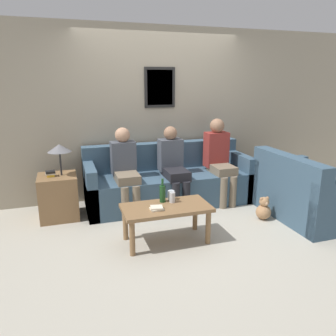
{
  "coord_description": "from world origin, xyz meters",
  "views": [
    {
      "loc": [
        -1.46,
        -3.98,
        1.81
      ],
      "look_at": [
        -0.21,
        -0.11,
        0.72
      ],
      "focal_mm": 35.0,
      "sensor_mm": 36.0,
      "label": 1
    }
  ],
  "objects_px": {
    "wine_bottle": "(163,193)",
    "drinking_glass": "(171,195)",
    "person_right": "(219,157)",
    "couch_main": "(168,182)",
    "person_left": "(125,167)",
    "couch_side": "(304,195)",
    "teddy_bear": "(264,210)",
    "coffee_table": "(166,212)",
    "person_middle": "(173,164)"
  },
  "relations": [
    {
      "from": "wine_bottle",
      "to": "drinking_glass",
      "type": "relative_size",
      "value": 2.53
    },
    {
      "from": "wine_bottle",
      "to": "person_right",
      "type": "height_order",
      "value": "person_right"
    },
    {
      "from": "couch_main",
      "to": "wine_bottle",
      "type": "distance_m",
      "value": 1.16
    },
    {
      "from": "person_left",
      "to": "person_right",
      "type": "relative_size",
      "value": 0.94
    },
    {
      "from": "person_left",
      "to": "person_right",
      "type": "height_order",
      "value": "person_right"
    },
    {
      "from": "couch_main",
      "to": "person_left",
      "type": "relative_size",
      "value": 2.08
    },
    {
      "from": "couch_side",
      "to": "person_right",
      "type": "distance_m",
      "value": 1.3
    },
    {
      "from": "person_left",
      "to": "teddy_bear",
      "type": "relative_size",
      "value": 3.74
    },
    {
      "from": "couch_side",
      "to": "coffee_table",
      "type": "xyz_separation_m",
      "value": [
        -1.98,
        -0.1,
        0.05
      ]
    },
    {
      "from": "couch_main",
      "to": "teddy_bear",
      "type": "bearing_deg",
      "value": -44.7
    },
    {
      "from": "couch_main",
      "to": "wine_bottle",
      "type": "height_order",
      "value": "couch_main"
    },
    {
      "from": "couch_main",
      "to": "teddy_bear",
      "type": "xyz_separation_m",
      "value": [
        1.02,
        -1.0,
        -0.18
      ]
    },
    {
      "from": "couch_side",
      "to": "person_left",
      "type": "bearing_deg",
      "value": 66.86
    },
    {
      "from": "wine_bottle",
      "to": "drinking_glass",
      "type": "bearing_deg",
      "value": 18.95
    },
    {
      "from": "couch_main",
      "to": "couch_side",
      "type": "height_order",
      "value": "same"
    },
    {
      "from": "drinking_glass",
      "to": "person_middle",
      "type": "bearing_deg",
      "value": 69.55
    },
    {
      "from": "couch_side",
      "to": "teddy_bear",
      "type": "bearing_deg",
      "value": 80.12
    },
    {
      "from": "teddy_bear",
      "to": "coffee_table",
      "type": "bearing_deg",
      "value": -172.25
    },
    {
      "from": "wine_bottle",
      "to": "couch_main",
      "type": "bearing_deg",
      "value": 68.6
    },
    {
      "from": "teddy_bear",
      "to": "person_left",
      "type": "bearing_deg",
      "value": 152.99
    },
    {
      "from": "couch_side",
      "to": "person_left",
      "type": "distance_m",
      "value": 2.46
    },
    {
      "from": "wine_bottle",
      "to": "person_right",
      "type": "relative_size",
      "value": 0.22
    },
    {
      "from": "drinking_glass",
      "to": "person_right",
      "type": "relative_size",
      "value": 0.09
    },
    {
      "from": "person_left",
      "to": "teddy_bear",
      "type": "height_order",
      "value": "person_left"
    },
    {
      "from": "person_left",
      "to": "person_middle",
      "type": "xyz_separation_m",
      "value": [
        0.7,
        -0.02,
        -0.01
      ]
    },
    {
      "from": "couch_side",
      "to": "wine_bottle",
      "type": "height_order",
      "value": "couch_side"
    },
    {
      "from": "coffee_table",
      "to": "person_right",
      "type": "xyz_separation_m",
      "value": [
        1.17,
        1.05,
        0.32
      ]
    },
    {
      "from": "coffee_table",
      "to": "wine_bottle",
      "type": "height_order",
      "value": "wine_bottle"
    },
    {
      "from": "couch_side",
      "to": "person_middle",
      "type": "xyz_separation_m",
      "value": [
        -1.54,
        0.94,
        0.32
      ]
    },
    {
      "from": "coffee_table",
      "to": "person_middle",
      "type": "relative_size",
      "value": 0.85
    },
    {
      "from": "drinking_glass",
      "to": "coffee_table",
      "type": "bearing_deg",
      "value": -122.81
    },
    {
      "from": "drinking_glass",
      "to": "person_left",
      "type": "bearing_deg",
      "value": 113.61
    },
    {
      "from": "coffee_table",
      "to": "person_middle",
      "type": "height_order",
      "value": "person_middle"
    },
    {
      "from": "coffee_table",
      "to": "person_middle",
      "type": "xyz_separation_m",
      "value": [
        0.44,
        1.04,
        0.27
      ]
    },
    {
      "from": "person_right",
      "to": "teddy_bear",
      "type": "relative_size",
      "value": 3.98
    },
    {
      "from": "coffee_table",
      "to": "person_middle",
      "type": "bearing_deg",
      "value": 67.15
    },
    {
      "from": "person_left",
      "to": "person_right",
      "type": "xyz_separation_m",
      "value": [
        1.43,
        -0.01,
        0.04
      ]
    },
    {
      "from": "coffee_table",
      "to": "person_left",
      "type": "xyz_separation_m",
      "value": [
        -0.26,
        1.06,
        0.28
      ]
    },
    {
      "from": "wine_bottle",
      "to": "person_middle",
      "type": "relative_size",
      "value": 0.24
    },
    {
      "from": "coffee_table",
      "to": "person_left",
      "type": "height_order",
      "value": "person_left"
    },
    {
      "from": "drinking_glass",
      "to": "person_right",
      "type": "bearing_deg",
      "value": 39.25
    },
    {
      "from": "person_right",
      "to": "teddy_bear",
      "type": "xyz_separation_m",
      "value": [
        0.26,
        -0.85,
        -0.55
      ]
    },
    {
      "from": "couch_main",
      "to": "person_middle",
      "type": "relative_size",
      "value": 2.11
    },
    {
      "from": "teddy_bear",
      "to": "person_right",
      "type": "bearing_deg",
      "value": 106.68
    },
    {
      "from": "wine_bottle",
      "to": "person_middle",
      "type": "bearing_deg",
      "value": 63.97
    },
    {
      "from": "couch_main",
      "to": "drinking_glass",
      "type": "bearing_deg",
      "value": -106.2
    },
    {
      "from": "couch_main",
      "to": "couch_side",
      "type": "xyz_separation_m",
      "value": [
        1.56,
        -1.1,
        0.0
      ]
    },
    {
      "from": "teddy_bear",
      "to": "drinking_glass",
      "type": "bearing_deg",
      "value": -179.59
    },
    {
      "from": "couch_side",
      "to": "person_middle",
      "type": "bearing_deg",
      "value": 58.6
    },
    {
      "from": "coffee_table",
      "to": "drinking_glass",
      "type": "relative_size",
      "value": 8.96
    }
  ]
}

